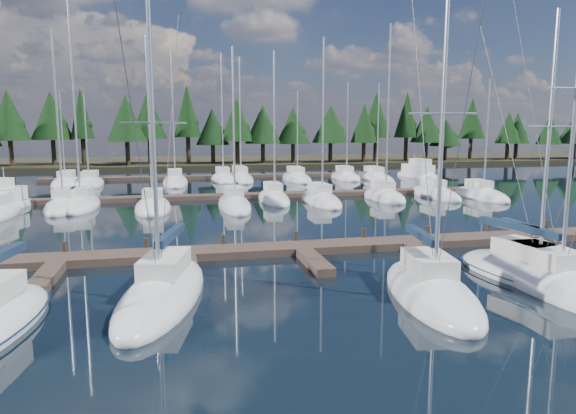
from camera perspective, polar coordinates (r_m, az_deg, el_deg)
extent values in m
plane|color=black|center=(39.18, -2.84, -0.89)|extent=(260.00, 260.00, 0.00)
cube|color=#2A2717|center=(98.50, -8.71, 5.02)|extent=(220.00, 30.00, 0.60)
cube|color=#48372D|center=(27.61, 1.33, -4.57)|extent=(44.00, 2.00, 0.40)
cube|color=#48372D|center=(24.60, -25.30, -7.10)|extent=(0.90, 4.00, 0.40)
cube|color=#48372D|center=(23.96, -11.08, -6.82)|extent=(0.90, 4.00, 0.40)
cube|color=#48372D|center=(24.80, 2.99, -6.13)|extent=(0.90, 4.00, 0.40)
cube|color=#48372D|center=(26.98, 15.42, -5.21)|extent=(0.90, 4.00, 0.40)
cube|color=#48372D|center=(30.21, 25.57, -4.28)|extent=(0.90, 4.00, 0.40)
cylinder|color=#31241B|center=(28.34, -23.57, -4.45)|extent=(0.26, 0.26, 0.90)
cylinder|color=#31241B|center=(27.82, -15.44, -4.26)|extent=(0.26, 0.26, 0.90)
cylinder|color=#31241B|center=(27.88, -7.19, -3.98)|extent=(0.26, 0.26, 0.90)
cylinder|color=#31241B|center=(28.51, 0.85, -3.63)|extent=(0.26, 0.26, 0.90)
cylinder|color=#31241B|center=(29.66, 8.41, -3.23)|extent=(0.26, 0.26, 0.90)
cylinder|color=#31241B|center=(31.29, 15.28, -2.82)|extent=(0.26, 0.26, 0.90)
cylinder|color=#31241B|center=(33.32, 21.39, -2.43)|extent=(0.26, 0.26, 0.90)
cylinder|color=#31241B|center=(35.69, 26.74, -2.05)|extent=(0.26, 0.26, 0.90)
cube|color=#48372D|center=(48.94, -4.80, 1.26)|extent=(50.00, 1.80, 0.40)
cube|color=#48372D|center=(68.69, -7.04, 3.38)|extent=(46.00, 1.80, 0.40)
cylinder|color=silver|center=(20.17, -29.29, -5.18)|extent=(0.69, 3.32, 0.12)
cube|color=#132134|center=(20.14, -29.32, -4.77)|extent=(0.89, 3.21, 0.30)
ellipsoid|color=silver|center=(20.60, -13.74, -9.65)|extent=(4.68, 9.44, 1.90)
cube|color=silver|center=(20.68, -13.55, -6.10)|extent=(2.10, 3.16, 0.70)
cylinder|color=silver|center=(19.14, -14.74, 7.47)|extent=(0.19, 0.19, 10.47)
cylinder|color=silver|center=(21.53, -12.91, -3.44)|extent=(1.03, 3.91, 0.12)
cube|color=#132134|center=(21.50, -12.92, -3.05)|extent=(1.21, 3.79, 0.30)
cylinder|color=silver|center=(19.13, -14.80, 9.04)|extent=(2.37, 0.62, 0.07)
cylinder|color=#3F3F44|center=(17.27, -16.44, 6.80)|extent=(0.92, 3.83, 10.78)
cylinder|color=#3F3F44|center=(21.47, -13.02, 7.25)|extent=(1.13, 4.71, 10.78)
ellipsoid|color=silver|center=(20.92, 15.59, -9.43)|extent=(3.96, 8.37, 1.90)
cube|color=silver|center=(20.95, 15.36, -5.98)|extent=(1.90, 2.78, 0.70)
cylinder|color=silver|center=(19.54, 16.75, 8.31)|extent=(0.18, 0.18, 11.08)
cylinder|color=silver|center=(21.67, 14.61, -3.42)|extent=(0.66, 3.52, 0.12)
cube|color=#132134|center=(21.64, 14.63, -3.04)|extent=(0.86, 3.39, 0.30)
cylinder|color=silver|center=(19.54, 16.83, 9.93)|extent=(2.48, 0.45, 0.07)
cylinder|color=#3F3F44|center=(17.92, 18.67, 7.73)|extent=(0.56, 3.45, 11.38)
cylinder|color=#3F3F44|center=(21.55, 14.75, 8.00)|extent=(0.68, 4.25, 11.39)
ellipsoid|color=silver|center=(24.83, 25.33, -7.08)|extent=(4.32, 8.09, 1.90)
cube|color=silver|center=(24.79, 24.83, -4.21)|extent=(1.99, 2.73, 0.70)
cylinder|color=silver|center=(23.75, 26.99, 6.75)|extent=(0.19, 0.19, 10.25)
cylinder|color=silver|center=(25.23, 23.34, -2.16)|extent=(0.86, 3.33, 0.12)
cube|color=#132134|center=(25.20, 23.36, -1.83)|extent=(1.05, 3.23, 0.30)
cylinder|color=silver|center=(23.75, 27.07, 7.98)|extent=(2.39, 0.60, 0.07)
cylinder|color=#3F3F44|center=(25.06, 23.29, 6.70)|extent=(0.93, 4.01, 10.56)
ellipsoid|color=#0C1D3F|center=(24.81, 25.34, -6.92)|extent=(4.50, 8.41, 0.18)
ellipsoid|color=silver|center=(23.92, 27.26, -7.80)|extent=(2.93, 9.35, 1.90)
cube|color=silver|center=(23.98, 26.78, -4.76)|extent=(1.56, 3.01, 0.70)
cylinder|color=silver|center=(22.70, 29.30, 9.82)|extent=(0.16, 0.16, 12.85)
cylinder|color=silver|center=(24.70, 25.32, -2.51)|extent=(0.21, 4.09, 0.12)
cube|color=#132134|center=(24.67, 25.34, -2.17)|extent=(0.44, 3.91, 0.30)
cylinder|color=#3F3F44|center=(24.64, 25.54, 9.57)|extent=(0.14, 4.95, 13.16)
ellipsoid|color=silver|center=(45.49, -23.58, -0.08)|extent=(2.77, 8.03, 1.90)
cube|color=silver|center=(45.73, -23.57, 1.48)|extent=(1.52, 2.57, 0.70)
cylinder|color=silver|center=(44.65, -24.26, 9.24)|extent=(0.16, 0.16, 13.07)
ellipsoid|color=silver|center=(45.91, -21.96, 0.09)|extent=(2.76, 8.61, 1.90)
cube|color=silver|center=(46.18, -21.96, 1.64)|extent=(1.52, 2.76, 0.70)
cylinder|color=silver|center=(45.08, -22.68, 10.82)|extent=(0.16, 0.16, 15.41)
ellipsoid|color=silver|center=(42.66, -14.77, -0.18)|extent=(2.82, 7.48, 1.90)
cube|color=silver|center=(42.86, -14.81, 1.48)|extent=(1.55, 2.40, 0.70)
cylinder|color=silver|center=(41.80, -15.17, 9.42)|extent=(0.16, 0.16, 12.52)
ellipsoid|color=silver|center=(42.99, -5.99, 0.13)|extent=(2.52, 9.52, 1.90)
cube|color=silver|center=(43.29, -6.08, 1.80)|extent=(1.38, 3.04, 0.70)
cylinder|color=silver|center=(42.03, -6.06, 9.27)|extent=(0.16, 0.16, 11.95)
ellipsoid|color=silver|center=(46.22, -1.59, 0.78)|extent=(2.46, 7.93, 1.90)
cube|color=silver|center=(46.46, -1.69, 2.31)|extent=(1.35, 2.54, 0.70)
cylinder|color=silver|center=(45.39, -1.53, 9.39)|extent=(0.16, 0.16, 12.13)
ellipsoid|color=silver|center=(45.47, 3.66, 0.64)|extent=(2.69, 9.01, 1.90)
cube|color=silver|center=(45.75, 3.52, 2.20)|extent=(1.48, 2.88, 0.70)
cylinder|color=silver|center=(44.59, 3.92, 10.00)|extent=(0.16, 0.16, 13.08)
ellipsoid|color=silver|center=(48.41, 10.63, 1.00)|extent=(2.81, 7.21, 1.90)
cube|color=silver|center=(48.59, 10.50, 2.46)|extent=(1.55, 2.31, 0.70)
cylinder|color=silver|center=(47.68, 11.08, 10.71)|extent=(0.16, 0.16, 14.63)
ellipsoid|color=silver|center=(51.34, 16.04, 1.24)|extent=(2.43, 8.62, 1.90)
cube|color=silver|center=(51.58, 15.87, 2.63)|extent=(1.34, 2.76, 0.70)
cylinder|color=silver|center=(50.56, 16.63, 9.43)|extent=(0.16, 0.16, 12.94)
ellipsoid|color=silver|center=(51.83, 20.64, 1.09)|extent=(2.60, 8.22, 1.90)
cube|color=silver|center=(52.03, 20.46, 2.46)|extent=(1.43, 2.63, 0.70)
cylinder|color=silver|center=(51.09, 21.24, 7.52)|extent=(0.16, 0.16, 9.95)
ellipsoid|color=silver|center=(64.68, -23.42, 2.35)|extent=(2.89, 8.66, 1.90)
cube|color=silver|center=(64.99, -23.41, 3.44)|extent=(1.59, 2.77, 0.70)
cylinder|color=silver|center=(63.94, -23.81, 7.41)|extent=(0.16, 0.16, 9.74)
ellipsoid|color=silver|center=(63.11, -21.17, 2.34)|extent=(2.92, 8.88, 1.90)
cube|color=silver|center=(63.44, -21.17, 3.46)|extent=(1.61, 2.84, 0.70)
cylinder|color=silver|center=(62.35, -21.51, 7.36)|extent=(0.16, 0.16, 9.37)
ellipsoid|color=silver|center=(62.37, -12.41, 2.66)|extent=(2.89, 10.69, 1.90)
cube|color=silver|center=(62.79, -12.44, 3.80)|extent=(1.59, 3.42, 0.70)
cylinder|color=silver|center=(61.52, -12.65, 10.03)|extent=(0.16, 0.16, 14.30)
ellipsoid|color=silver|center=(64.92, -7.23, 3.03)|extent=(2.88, 8.98, 1.90)
cube|color=silver|center=(65.26, -7.28, 4.11)|extent=(1.58, 2.88, 0.70)
cylinder|color=silver|center=(64.18, -7.33, 10.19)|extent=(0.16, 0.16, 14.48)
ellipsoid|color=silver|center=(65.82, -5.30, 3.14)|extent=(2.90, 11.72, 1.90)
cube|color=silver|center=(66.29, -5.38, 4.22)|extent=(1.59, 3.75, 0.70)
cylinder|color=silver|center=(64.94, -5.34, 10.09)|extent=(0.16, 0.16, 14.21)
ellipsoid|color=silver|center=(65.27, 0.95, 3.12)|extent=(2.99, 10.08, 1.90)
cube|color=silver|center=(65.65, 0.85, 4.21)|extent=(1.64, 3.22, 0.70)
cylinder|color=silver|center=(64.47, 1.07, 8.32)|extent=(0.16, 0.16, 10.14)
ellipsoid|color=silver|center=(67.10, 6.40, 3.23)|extent=(2.99, 7.89, 1.90)
cube|color=silver|center=(67.37, 6.31, 4.27)|extent=(1.64, 2.53, 0.70)
cylinder|color=silver|center=(66.42, 6.61, 8.81)|extent=(0.16, 0.16, 11.37)
ellipsoid|color=silver|center=(66.64, 9.66, 3.12)|extent=(2.75, 10.38, 1.90)
cube|color=silver|center=(67.02, 9.52, 4.18)|extent=(1.51, 3.32, 0.70)
cylinder|color=silver|center=(65.85, 9.98, 8.61)|extent=(0.16, 0.16, 11.08)
ellipsoid|color=silver|center=(47.65, -29.37, -0.17)|extent=(5.20, 8.82, 1.67)
cylinder|color=silver|center=(48.06, -29.04, 3.04)|extent=(0.10, 0.10, 1.49)
ellipsoid|color=silver|center=(71.67, 14.20, 3.32)|extent=(4.59, 8.59, 1.63)
cube|color=silver|center=(71.58, 14.23, 4.18)|extent=(3.05, 4.85, 1.09)
cube|color=silver|center=(71.21, 14.47, 4.89)|extent=(2.14, 3.13, 0.82)
cylinder|color=silver|center=(72.11, 13.85, 5.39)|extent=(0.10, 0.10, 1.45)
cylinder|color=black|center=(91.88, -28.39, 5.26)|extent=(0.70, 0.70, 4.05)
cone|color=black|center=(91.82, -28.66, 8.97)|extent=(6.16, 6.16, 7.87)
ellipsoid|color=black|center=(91.66, -28.28, 7.87)|extent=(3.70, 3.70, 3.70)
cylinder|color=black|center=(93.58, -24.59, 5.57)|extent=(0.70, 0.70, 4.07)
cone|color=black|center=(93.52, -24.82, 9.24)|extent=(6.60, 6.60, 7.92)
ellipsoid|color=black|center=(93.39, -24.45, 8.15)|extent=(3.96, 3.96, 3.96)
cylinder|color=black|center=(91.88, -21.76, 5.75)|extent=(0.70, 0.70, 4.23)
cone|color=black|center=(91.82, -21.99, 9.63)|extent=(3.79, 3.79, 8.23)
ellipsoid|color=black|center=(91.72, -21.61, 8.48)|extent=(2.28, 2.28, 2.28)
cylinder|color=black|center=(87.31, -17.38, 5.71)|extent=(0.70, 0.70, 3.82)
cone|color=black|center=(87.23, -17.55, 9.40)|extent=(6.26, 6.26, 7.43)
ellipsoid|color=black|center=(87.17, -17.17, 8.30)|extent=(3.76, 3.76, 3.76)
cylinder|color=black|center=(90.66, -15.09, 6.03)|extent=(0.70, 0.70, 4.23)
cone|color=black|center=(90.61, -15.24, 9.97)|extent=(5.72, 5.72, 8.22)
ellipsoid|color=black|center=(90.56, -14.88, 8.79)|extent=(3.43, 3.43, 3.43)
cylinder|color=black|center=(89.11, -11.02, 6.21)|extent=(0.70, 0.70, 4.46)
cone|color=black|center=(89.08, -11.14, 10.43)|extent=(4.51, 4.51, 8.67)
ellipsoid|color=black|center=(89.05, -10.78, 9.16)|extent=(2.71, 2.71, 2.71)
cylinder|color=black|center=(89.30, -8.33, 5.86)|extent=(0.70, 0.70, 3.14)
cone|color=black|center=(89.19, -8.40, 8.83)|extent=(5.59, 5.59, 6.11)
ellipsoid|color=black|center=(89.23, -8.05, 7.94)|extent=(3.35, 3.35, 3.35)
cylinder|color=black|center=(88.29, -5.65, 6.07)|extent=(0.70, 0.70, 3.76)
cone|color=black|center=(88.21, -5.71, 9.67)|extent=(5.64, 5.64, 7.31)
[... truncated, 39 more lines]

